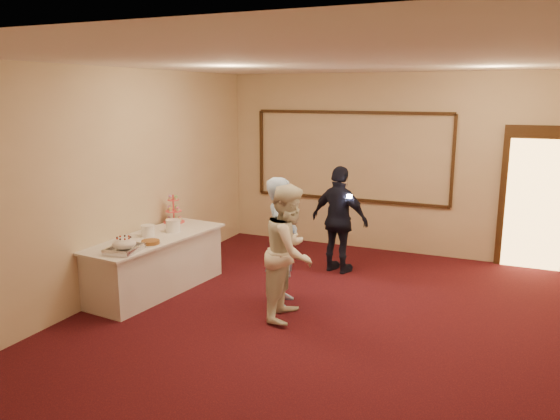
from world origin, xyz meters
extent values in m
plane|color=#330B15|center=(0.00, 0.00, 0.00)|extent=(7.00, 7.00, 0.00)
cube|color=beige|center=(0.00, 3.50, 1.50)|extent=(6.00, 0.04, 3.00)
cube|color=beige|center=(0.00, -3.50, 1.50)|extent=(6.00, 0.04, 3.00)
cube|color=beige|center=(-3.00, 0.00, 1.50)|extent=(0.04, 7.00, 3.00)
cube|color=white|center=(0.00, 0.00, 3.00)|extent=(6.00, 7.00, 0.04)
cube|color=black|center=(-0.80, 3.47, 0.85)|extent=(3.40, 0.04, 0.05)
cube|color=black|center=(-0.80, 3.47, 2.35)|extent=(3.40, 0.04, 0.05)
cube|color=black|center=(-2.50, 3.47, 1.60)|extent=(0.05, 0.04, 1.50)
cube|color=black|center=(0.90, 3.47, 1.60)|extent=(0.05, 0.04, 1.50)
cube|color=black|center=(2.15, 3.46, 1.10)|extent=(1.05, 0.06, 2.20)
cube|color=#FFBF66|center=(2.15, 3.43, 1.00)|extent=(0.85, 0.02, 2.00)
cube|color=white|center=(-2.58, 0.26, 0.37)|extent=(0.95, 2.11, 0.74)
cube|color=white|center=(-2.58, 0.26, 0.76)|extent=(1.06, 2.23, 0.03)
cube|color=#AEAFB4|center=(-2.47, -0.48, 0.79)|extent=(0.40, 0.48, 0.04)
ellipsoid|color=white|center=(-2.47, -0.48, 0.87)|extent=(0.29, 0.29, 0.13)
cube|color=silver|center=(-2.37, -0.35, 0.81)|extent=(0.19, 0.27, 0.01)
cylinder|color=#F25355|center=(-2.81, 1.07, 0.98)|extent=(0.02, 0.02, 0.42)
cylinder|color=#F25355|center=(-2.81, 1.07, 0.78)|extent=(0.31, 0.31, 0.01)
cylinder|color=#F25355|center=(-2.81, 1.07, 0.94)|extent=(0.24, 0.24, 0.01)
cylinder|color=#F25355|center=(-2.81, 1.07, 1.11)|extent=(0.17, 0.17, 0.01)
cylinder|color=white|center=(-2.66, 0.24, 0.84)|extent=(0.18, 0.18, 0.15)
cylinder|color=white|center=(-2.66, 0.24, 0.92)|extent=(0.19, 0.19, 0.01)
cylinder|color=white|center=(-2.48, 0.58, 0.85)|extent=(0.20, 0.20, 0.17)
cylinder|color=white|center=(-2.48, 0.58, 0.94)|extent=(0.21, 0.21, 0.01)
cylinder|color=white|center=(-2.37, -0.09, 0.78)|extent=(0.27, 0.27, 0.01)
cylinder|color=brown|center=(-2.37, -0.09, 0.80)|extent=(0.23, 0.23, 0.04)
imported|color=#9EC4F7|center=(-0.81, 0.55, 0.82)|extent=(0.46, 0.64, 1.65)
imported|color=white|center=(-0.55, 0.18, 0.82)|extent=(0.70, 0.85, 1.63)
imported|color=black|center=(-0.53, 2.06, 0.81)|extent=(1.02, 0.62, 1.62)
cube|color=white|center=(-0.34, 1.90, 1.21)|extent=(0.07, 0.04, 0.05)
camera|label=1|loc=(1.86, -5.58, 2.68)|focal=35.00mm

